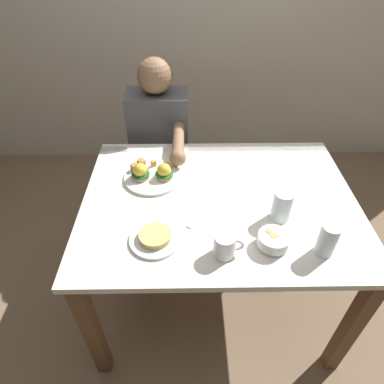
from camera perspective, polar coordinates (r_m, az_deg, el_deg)
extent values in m
plane|color=#7F664C|center=(2.03, 3.58, -16.92)|extent=(6.00, 6.00, 0.00)
cube|color=white|center=(1.47, 4.74, -1.55)|extent=(1.20, 0.90, 0.03)
cube|color=#3F7F51|center=(1.20, 6.30, -14.11)|extent=(1.20, 0.06, 0.00)
cube|color=#3F7F51|center=(1.78, 3.75, 7.43)|extent=(1.20, 0.06, 0.00)
cube|color=brown|center=(1.57, -16.86, -21.92)|extent=(0.06, 0.06, 0.71)
cube|color=brown|center=(1.66, 25.70, -20.24)|extent=(0.06, 0.06, 0.71)
cube|color=brown|center=(2.05, -12.25, -1.82)|extent=(0.06, 0.06, 0.71)
cube|color=brown|center=(2.12, 18.28, -1.47)|extent=(0.06, 0.06, 0.71)
cylinder|color=white|center=(1.57, -6.74, 2.56)|extent=(0.27, 0.27, 0.01)
cylinder|color=tan|center=(1.56, -8.82, 2.76)|extent=(0.08, 0.08, 0.02)
cylinder|color=#236028|center=(1.55, -8.86, 3.11)|extent=(0.08, 0.08, 0.01)
sphere|color=yellow|center=(1.54, -8.94, 3.73)|extent=(0.07, 0.07, 0.07)
cylinder|color=tan|center=(1.55, -4.78, 2.82)|extent=(0.08, 0.08, 0.02)
cylinder|color=#286B2D|center=(1.54, -4.81, 3.18)|extent=(0.08, 0.08, 0.01)
sphere|color=yellow|center=(1.53, -4.85, 3.79)|extent=(0.06, 0.06, 0.06)
cube|color=tan|center=(1.60, -4.28, 4.48)|extent=(0.03, 0.03, 0.03)
cube|color=#AD7038|center=(1.61, -8.69, 4.50)|extent=(0.03, 0.03, 0.04)
cube|color=#B77A42|center=(1.63, -8.79, 5.04)|extent=(0.04, 0.04, 0.03)
cube|color=#B77A42|center=(1.61, -9.87, 4.22)|extent=(0.04, 0.04, 0.03)
cube|color=#B77A42|center=(1.63, -8.54, 4.90)|extent=(0.03, 0.03, 0.02)
cube|color=tan|center=(1.62, -8.47, 4.85)|extent=(0.02, 0.02, 0.04)
cube|color=tan|center=(1.62, -6.66, 4.92)|extent=(0.03, 0.03, 0.03)
cylinder|color=white|center=(1.30, 13.68, -8.80)|extent=(0.10, 0.10, 0.01)
cylinder|color=white|center=(1.28, 13.88, -8.00)|extent=(0.12, 0.12, 0.04)
cube|color=#F4A85B|center=(1.28, 13.05, -6.81)|extent=(0.03, 0.03, 0.02)
cube|color=#EA6B70|center=(1.29, 14.38, -7.12)|extent=(0.03, 0.03, 0.02)
cube|color=#F4DB66|center=(1.27, 13.98, -9.16)|extent=(0.04, 0.04, 0.03)
cube|color=#F4A85B|center=(1.27, 13.89, -7.63)|extent=(0.04, 0.04, 0.03)
cube|color=#F4DB66|center=(1.30, 14.19, -7.08)|extent=(0.03, 0.03, 0.02)
cube|color=#EA6B70|center=(1.29, 13.98, -7.27)|extent=(0.03, 0.03, 0.02)
cylinder|color=white|center=(1.21, 5.63, -9.14)|extent=(0.08, 0.08, 0.09)
cylinder|color=black|center=(1.18, 5.76, -7.84)|extent=(0.07, 0.07, 0.01)
torus|color=white|center=(1.22, 7.67, -9.02)|extent=(0.06, 0.02, 0.06)
cube|color=silver|center=(1.38, 1.76, -3.83)|extent=(0.08, 0.10, 0.00)
cube|color=silver|center=(1.34, -0.13, -5.71)|extent=(0.04, 0.04, 0.00)
cylinder|color=silver|center=(1.37, 15.25, -2.32)|extent=(0.08, 0.08, 0.13)
cylinder|color=silver|center=(1.39, 15.09, -2.98)|extent=(0.07, 0.07, 0.09)
cylinder|color=silver|center=(1.29, 22.32, -7.62)|extent=(0.07, 0.07, 0.13)
cylinder|color=silver|center=(1.31, 22.14, -8.13)|extent=(0.06, 0.06, 0.10)
cylinder|color=white|center=(1.29, -6.34, -8.06)|extent=(0.20, 0.20, 0.01)
cylinder|color=#DBBC70|center=(1.28, -6.40, -7.52)|extent=(0.12, 0.12, 0.02)
cylinder|color=#33333D|center=(2.21, -7.37, -2.03)|extent=(0.11, 0.11, 0.45)
cylinder|color=#33333D|center=(2.19, -2.69, -2.00)|extent=(0.11, 0.11, 0.45)
cube|color=#4C4C51|center=(1.99, -5.68, 10.05)|extent=(0.34, 0.20, 0.50)
sphere|color=#936B4C|center=(1.84, -6.41, 19.31)|extent=(0.19, 0.19, 0.19)
cylinder|color=#936B4C|center=(1.72, -2.38, 8.75)|extent=(0.06, 0.30, 0.06)
sphere|color=#936B4C|center=(1.60, -2.47, 5.91)|extent=(0.08, 0.08, 0.08)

